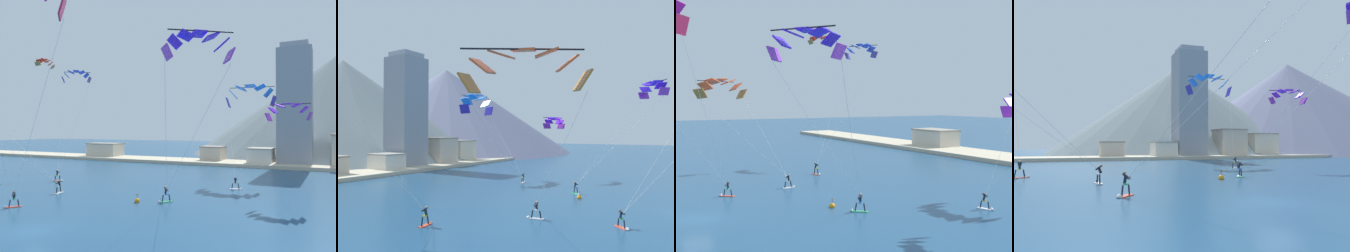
% 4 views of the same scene
% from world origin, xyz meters
% --- Properties ---
extents(ground_plane, '(400.00, 400.00, 0.00)m').
position_xyz_m(ground_plane, '(0.00, 0.00, 0.00)').
color(ground_plane, navy).
extents(kitesurfer_near_lead, '(1.79, 0.78, 1.69)m').
position_xyz_m(kitesurfer_near_lead, '(9.64, 24.30, 0.48)').
color(kitesurfer_near_lead, white).
rests_on(kitesurfer_near_lead, ground).
extents(kitesurfer_near_trail, '(0.74, 1.78, 1.72)m').
position_xyz_m(kitesurfer_near_trail, '(-9.38, 12.40, 0.50)').
color(kitesurfer_near_trail, white).
rests_on(kitesurfer_near_trail, ground).
extents(kitesurfer_mid_center, '(1.78, 0.66, 1.84)m').
position_xyz_m(kitesurfer_mid_center, '(-16.36, 19.26, 0.58)').
color(kitesurfer_mid_center, '#E54C33').
rests_on(kitesurfer_mid_center, ground).
extents(kitesurfer_far_left, '(1.44, 1.58, 1.76)m').
position_xyz_m(kitesurfer_far_left, '(4.48, 13.40, 0.53)').
color(kitesurfer_far_left, '#33B266').
rests_on(kitesurfer_far_left, ground).
extents(kitesurfer_far_right, '(1.42, 1.60, 1.66)m').
position_xyz_m(kitesurfer_far_right, '(-8.22, 4.61, 0.45)').
color(kitesurfer_far_right, '#E54C33').
rests_on(kitesurfer_far_right, ground).
extents(parafoil_kite_near_lead, '(7.82, 10.68, 13.55)m').
position_xyz_m(parafoil_kite_near_lead, '(9.43, 33.70, 13.48)').
color(parafoil_kite_near_lead, '#221D98').
extents(parafoil_kite_distant_low_drift, '(5.24, 2.14, 2.03)m').
position_xyz_m(parafoil_kite_distant_low_drift, '(16.24, 21.77, 10.09)').
color(parafoil_kite_distant_low_drift, purple).
extents(race_marker_buoy, '(0.56, 0.56, 1.02)m').
position_xyz_m(race_marker_buoy, '(1.89, 12.09, 0.16)').
color(race_marker_buoy, orange).
rests_on(race_marker_buoy, ground).
extents(shoreline_strip, '(180.00, 10.00, 0.70)m').
position_xyz_m(shoreline_strip, '(0.00, 54.04, 0.35)').
color(shoreline_strip, beige).
rests_on(shoreline_strip, ground).
extents(shore_building_harbour_front, '(5.27, 6.09, 3.84)m').
position_xyz_m(shore_building_harbour_front, '(7.15, 55.29, 1.93)').
color(shore_building_harbour_front, silver).
rests_on(shore_building_harbour_front, ground).
extents(shore_building_promenade_mid, '(6.95, 6.66, 6.05)m').
position_xyz_m(shore_building_promenade_mid, '(33.71, 58.37, 3.04)').
color(shore_building_promenade_mid, beige).
rests_on(shore_building_promenade_mid, ground).
extents(shore_building_quay_east, '(6.68, 7.15, 6.94)m').
position_xyz_m(shore_building_quay_east, '(24.16, 56.94, 3.48)').
color(shore_building_quay_east, beige).
rests_on(shore_building_quay_east, ground).
extents(shore_building_old_town, '(5.26, 5.12, 3.90)m').
position_xyz_m(shore_building_old_town, '(-4.23, 56.72, 1.96)').
color(shore_building_old_town, beige).
rests_on(shore_building_old_town, ground).
extents(highrise_tower, '(7.00, 7.00, 26.40)m').
position_xyz_m(highrise_tower, '(13.99, 57.48, 12.99)').
color(highrise_tower, gray).
rests_on(highrise_tower, ground).
extents(mountain_peak_west_ridge, '(90.26, 90.26, 31.41)m').
position_xyz_m(mountain_peak_west_ridge, '(23.04, 98.04, 15.70)').
color(mountain_peak_west_ridge, slate).
rests_on(mountain_peak_west_ridge, ground).
extents(mountain_peak_central_summit, '(106.43, 106.43, 35.68)m').
position_xyz_m(mountain_peak_central_summit, '(69.35, 96.54, 17.84)').
color(mountain_peak_central_summit, slate).
rests_on(mountain_peak_central_summit, ground).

